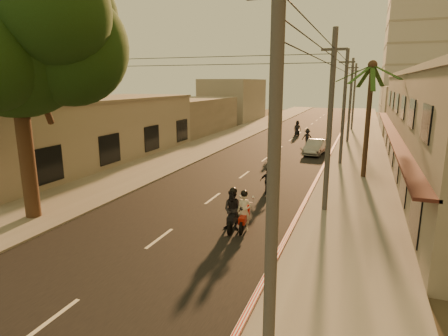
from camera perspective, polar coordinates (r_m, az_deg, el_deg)
The scene contains 20 objects.
ground at distance 14.90m, azimuth -13.75°, elevation -13.32°, with size 160.00×160.00×0.00m, color #383023.
road at distance 32.54m, azimuth 6.29°, elevation 1.36°, with size 10.00×140.00×0.02m, color black.
sidewalk_right at distance 31.59m, azimuth 19.58°, elevation 0.42°, with size 5.00×140.00×0.12m, color slate.
sidewalk_left at distance 35.09m, azimuth -5.67°, elevation 2.30°, with size 5.00×140.00×0.12m, color slate.
curb_stripe at distance 26.84m, azimuth 14.21°, elevation -1.26°, with size 0.20×60.00×0.20m, color #AC1B12.
left_building at distance 33.31m, azimuth -20.54°, elevation 5.40°, with size 8.20×24.20×5.20m.
distant_tower at distance 67.85m, azimuth 28.83°, elevation 17.76°, with size 12.10×12.10×28.00m.
broadleaf_tree at distance 19.53m, azimuth -28.45°, elevation 17.27°, with size 9.60×8.70×12.10m.
palm_tree at distance 26.94m, azimuth 21.62°, elevation 13.45°, with size 5.00×5.00×8.20m.
utility_poles at distance 30.97m, azimuth 18.05°, elevation 12.39°, with size 1.20×48.26×9.00m.
filler_right at distance 56.38m, azimuth 27.10°, elevation 7.98°, with size 8.00×14.00×6.00m, color gray.
filler_left_near at distance 50.11m, azimuth -5.37°, elevation 7.96°, with size 8.00×14.00×4.40m, color gray.
filler_left_far at distance 66.65m, azimuth 1.45°, elevation 10.35°, with size 8.00×14.00×7.00m, color gray.
scooter_red at distance 16.86m, azimuth 3.09°, elevation -6.76°, with size 0.79×1.89×1.87m.
scooter_mid_a at distance 16.82m, azimuth 1.43°, elevation -6.51°, with size 1.04×2.01×1.98m.
scooter_mid_b at distance 22.36m, azimuth 6.66°, elevation -2.07°, with size 1.10×1.62×1.63m.
scooter_far_a at distance 32.80m, azimuth 7.47°, elevation 2.73°, with size 0.99×1.66×1.65m.
scooter_far_b at distance 40.51m, azimuth 12.57°, elevation 4.57°, with size 1.37×1.79×1.79m.
parked_car at distance 35.41m, azimuth 13.72°, elevation 3.11°, with size 1.78×4.24×1.36m, color gray.
scooter_far_c at distance 47.57m, azimuth 11.10°, elevation 5.89°, with size 1.28×1.83×1.90m.
Camera 1 is at (7.77, -10.93, 6.49)m, focal length 30.00 mm.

